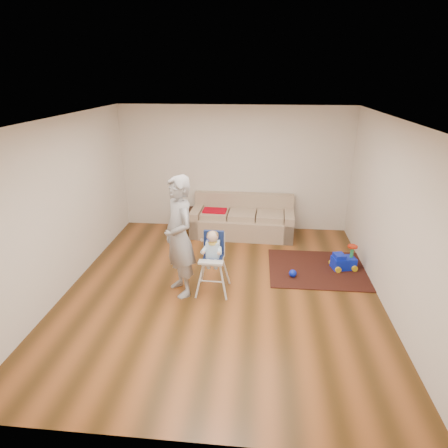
# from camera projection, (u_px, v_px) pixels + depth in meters

# --- Properties ---
(ground) EXTENTS (5.50, 5.50, 0.00)m
(ground) POSITION_uv_depth(u_px,v_px,m) (222.00, 290.00, 6.12)
(ground) COLOR #472D11
(ground) RESTS_ON ground
(room_envelope) EXTENTS (5.04, 5.52, 2.72)m
(room_envelope) POSITION_uv_depth(u_px,v_px,m) (225.00, 170.00, 5.91)
(room_envelope) COLOR silver
(room_envelope) RESTS_ON ground
(sofa) EXTENTS (2.21, 0.98, 0.84)m
(sofa) POSITION_uv_depth(u_px,v_px,m) (242.00, 216.00, 8.07)
(sofa) COLOR tan
(sofa) RESTS_ON ground
(side_table) EXTENTS (0.49, 0.49, 0.49)m
(side_table) POSITION_uv_depth(u_px,v_px,m) (188.00, 220.00, 8.36)
(side_table) COLOR black
(side_table) RESTS_ON ground
(area_rug) EXTENTS (1.93, 1.46, 0.02)m
(area_rug) POSITION_uv_depth(u_px,v_px,m) (323.00, 269.00, 6.75)
(area_rug) COLOR black
(area_rug) RESTS_ON ground
(ride_on_toy) EXTENTS (0.46, 0.37, 0.44)m
(ride_on_toy) POSITION_uv_depth(u_px,v_px,m) (344.00, 257.00, 6.69)
(ride_on_toy) COLOR #0D24DA
(ride_on_toy) RESTS_ON area_rug
(toy_ball) EXTENTS (0.13, 0.13, 0.13)m
(toy_ball) POSITION_uv_depth(u_px,v_px,m) (293.00, 273.00, 6.46)
(toy_ball) COLOR #0D24DA
(toy_ball) RESTS_ON area_rug
(high_chair) EXTENTS (0.50, 0.50, 1.06)m
(high_chair) POSITION_uv_depth(u_px,v_px,m) (213.00, 263.00, 5.91)
(high_chair) COLOR silver
(high_chair) RESTS_ON ground
(adult) EXTENTS (0.78, 0.84, 1.93)m
(adult) POSITION_uv_depth(u_px,v_px,m) (179.00, 237.00, 5.72)
(adult) COLOR gray
(adult) RESTS_ON ground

